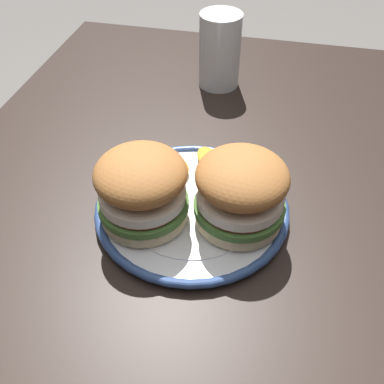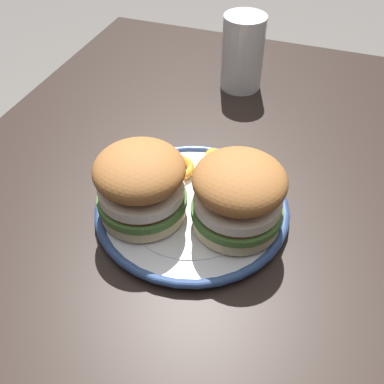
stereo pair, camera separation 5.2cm
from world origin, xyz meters
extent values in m
cube|color=black|center=(0.00, 0.00, 0.76)|extent=(1.25, 0.82, 0.03)
cube|color=black|center=(0.57, 0.35, 0.37)|extent=(0.06, 0.06, 0.74)
cylinder|color=white|center=(0.05, 0.01, 0.78)|extent=(0.25, 0.25, 0.01)
torus|color=navy|center=(0.05, 0.01, 0.78)|extent=(0.27, 0.27, 0.01)
cylinder|color=white|center=(0.05, 0.01, 0.78)|extent=(0.19, 0.19, 0.00)
cylinder|color=beige|center=(0.04, -0.06, 0.80)|extent=(0.11, 0.11, 0.02)
cylinder|color=#477033|center=(0.04, -0.06, 0.81)|extent=(0.12, 0.12, 0.01)
cylinder|color=#BC3828|center=(0.04, -0.06, 0.82)|extent=(0.11, 0.11, 0.01)
cylinder|color=silver|center=(0.04, -0.06, 0.83)|extent=(0.11, 0.11, 0.01)
ellipsoid|color=#A36633|center=(0.04, -0.06, 0.86)|extent=(0.14, 0.14, 0.05)
cylinder|color=beige|center=(0.01, 0.06, 0.80)|extent=(0.11, 0.11, 0.02)
cylinder|color=#477033|center=(0.01, 0.06, 0.81)|extent=(0.12, 0.12, 0.01)
cylinder|color=#BC3828|center=(0.01, 0.06, 0.82)|extent=(0.11, 0.11, 0.01)
cylinder|color=silver|center=(0.01, 0.06, 0.83)|extent=(0.11, 0.11, 0.01)
ellipsoid|color=#A36633|center=(0.01, 0.06, 0.86)|extent=(0.13, 0.13, 0.05)
torus|color=orange|center=(0.11, 0.05, 0.79)|extent=(0.07, 0.07, 0.01)
cylinder|color=#F4E5C6|center=(0.11, 0.05, 0.79)|extent=(0.03, 0.03, 0.00)
ellipsoid|color=orange|center=(0.14, 0.00, 0.79)|extent=(0.07, 0.06, 0.01)
ellipsoid|color=orange|center=(0.12, -0.05, 0.79)|extent=(0.06, 0.06, 0.01)
cylinder|color=white|center=(0.40, 0.03, 0.84)|extent=(0.08, 0.08, 0.14)
cylinder|color=#5B2D19|center=(0.40, 0.03, 0.79)|extent=(0.07, 0.07, 0.05)
camera|label=1|loc=(-0.37, -0.09, 1.22)|focal=41.47mm
camera|label=2|loc=(-0.36, -0.14, 1.22)|focal=41.47mm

